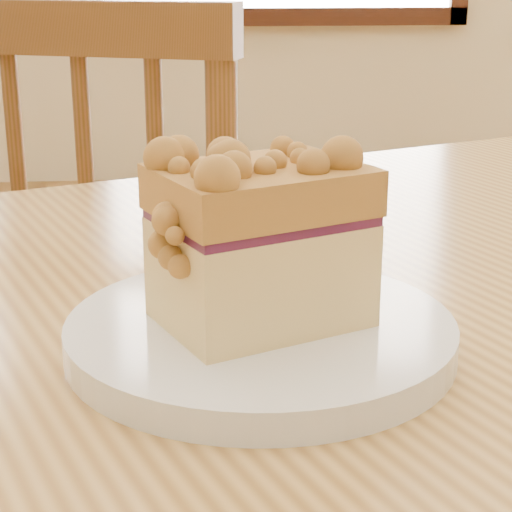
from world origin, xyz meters
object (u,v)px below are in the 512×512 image
at_px(cafe_table_main, 271,437).
at_px(plate, 260,336).
at_px(cake_slice, 262,236).
at_px(cafe_chair_main, 142,324).

xyz_separation_m(cafe_table_main, plate, (-0.01, -0.04, 0.09)).
relative_size(plate, cake_slice, 1.67).
height_order(cafe_table_main, cake_slice, cake_slice).
xyz_separation_m(cafe_table_main, cake_slice, (-0.01, -0.04, 0.16)).
relative_size(cafe_table_main, plate, 6.58).
height_order(cafe_chair_main, cake_slice, cafe_chair_main).
xyz_separation_m(cafe_table_main, cafe_chair_main, (-0.12, 0.66, -0.18)).
xyz_separation_m(cafe_chair_main, plate, (0.10, -0.70, 0.28)).
bearing_deg(cafe_chair_main, cake_slice, 119.20).
distance_m(cafe_table_main, cafe_chair_main, 0.70).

